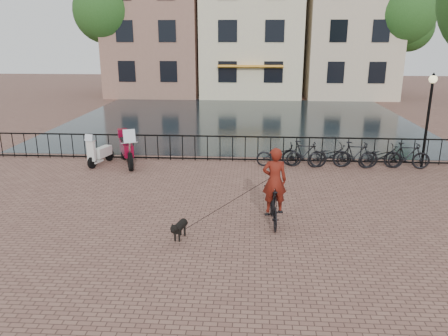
# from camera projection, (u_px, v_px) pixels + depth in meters

# --- Properties ---
(ground) EXTENTS (100.00, 100.00, 0.00)m
(ground) POSITION_uv_depth(u_px,v_px,m) (215.00, 258.00, 9.76)
(ground) COLOR brown
(ground) RESTS_ON ground
(canal_water) EXTENTS (20.00, 20.00, 0.00)m
(canal_water) POSITION_uv_depth(u_px,v_px,m) (240.00, 119.00, 26.30)
(canal_water) COLOR black
(canal_water) RESTS_ON ground
(railing) EXTENTS (20.00, 0.05, 1.02)m
(railing) POSITION_uv_depth(u_px,v_px,m) (233.00, 149.00, 17.27)
(railing) COLOR black
(railing) RESTS_ON ground
(canal_house_left) EXTENTS (7.50, 9.00, 12.80)m
(canal_house_left) POSITION_uv_depth(u_px,v_px,m) (158.00, 17.00, 37.09)
(canal_house_left) COLOR #885F4F
(canal_house_left) RESTS_ON ground
(canal_house_mid) EXTENTS (8.00, 9.50, 11.80)m
(canal_house_mid) POSITION_uv_depth(u_px,v_px,m) (252.00, 23.00, 36.71)
(canal_house_mid) COLOR beige
(canal_house_mid) RESTS_ON ground
(canal_house_right) EXTENTS (7.00, 9.00, 13.30)m
(canal_house_right) POSITION_uv_depth(u_px,v_px,m) (349.00, 13.00, 35.98)
(canal_house_right) COLOR beige
(canal_house_right) RESTS_ON ground
(tree_far_left) EXTENTS (5.04, 5.04, 9.27)m
(tree_far_left) POSITION_uv_depth(u_px,v_px,m) (106.00, 11.00, 34.36)
(tree_far_left) COLOR black
(tree_far_left) RESTS_ON ground
(tree_far_right) EXTENTS (4.76, 4.76, 8.76)m
(tree_far_right) POSITION_uv_depth(u_px,v_px,m) (404.00, 15.00, 32.97)
(tree_far_right) COLOR black
(tree_far_right) RESTS_ON ground
(lamp_post) EXTENTS (0.30, 0.30, 3.45)m
(lamp_post) POSITION_uv_depth(u_px,v_px,m) (430.00, 105.00, 15.88)
(lamp_post) COLOR black
(lamp_post) RESTS_ON ground
(cyclist) EXTENTS (0.78, 1.79, 2.42)m
(cyclist) POSITION_uv_depth(u_px,v_px,m) (274.00, 191.00, 11.29)
(cyclist) COLOR black
(cyclist) RESTS_ON ground
(dog) EXTENTS (0.42, 0.79, 0.51)m
(dog) POSITION_uv_depth(u_px,v_px,m) (180.00, 229.00, 10.64)
(dog) COLOR black
(dog) RESTS_ON ground
(motorcycle) EXTENTS (1.41, 2.27, 1.61)m
(motorcycle) POSITION_uv_depth(u_px,v_px,m) (126.00, 144.00, 16.68)
(motorcycle) COLOR maroon
(motorcycle) RESTS_ON ground
(scooter) EXTENTS (0.79, 1.51, 1.35)m
(scooter) POSITION_uv_depth(u_px,v_px,m) (100.00, 147.00, 16.76)
(scooter) COLOR silver
(scooter) RESTS_ON ground
(parked_bike_0) EXTENTS (1.75, 0.69, 0.90)m
(parked_bike_0) POSITION_uv_depth(u_px,v_px,m) (279.00, 155.00, 16.59)
(parked_bike_0) COLOR black
(parked_bike_0) RESTS_ON ground
(parked_bike_1) EXTENTS (1.71, 0.69, 1.00)m
(parked_bike_1) POSITION_uv_depth(u_px,v_px,m) (304.00, 154.00, 16.51)
(parked_bike_1) COLOR black
(parked_bike_1) RESTS_ON ground
(parked_bike_2) EXTENTS (1.79, 0.85, 0.90)m
(parked_bike_2) POSITION_uv_depth(u_px,v_px,m) (330.00, 156.00, 16.47)
(parked_bike_2) COLOR black
(parked_bike_2) RESTS_ON ground
(parked_bike_3) EXTENTS (1.69, 0.55, 1.00)m
(parked_bike_3) POSITION_uv_depth(u_px,v_px,m) (355.00, 155.00, 16.39)
(parked_bike_3) COLOR black
(parked_bike_3) RESTS_ON ground
(parked_bike_4) EXTENTS (1.77, 0.79, 0.90)m
(parked_bike_4) POSITION_uv_depth(u_px,v_px,m) (381.00, 156.00, 16.34)
(parked_bike_4) COLOR black
(parked_bike_4) RESTS_ON ground
(parked_bike_5) EXTENTS (1.69, 0.59, 1.00)m
(parked_bike_5) POSITION_uv_depth(u_px,v_px,m) (407.00, 156.00, 16.27)
(parked_bike_5) COLOR black
(parked_bike_5) RESTS_ON ground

